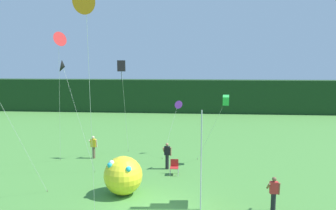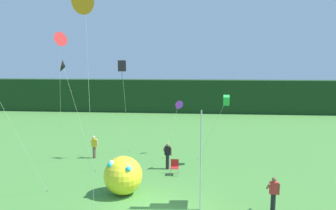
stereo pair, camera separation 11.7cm
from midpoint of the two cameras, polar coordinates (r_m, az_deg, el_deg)
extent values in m
cube|color=#193819|center=(43.62, 2.41, 1.59)|extent=(80.00, 2.40, 4.37)
cylinder|color=#B7B7BC|center=(14.81, 5.61, -9.72)|extent=(0.06, 0.06, 4.60)
cube|color=orange|center=(15.57, 5.54, -12.18)|extent=(0.02, 0.97, 1.23)
cube|color=white|center=(15.03, 5.61, -8.01)|extent=(0.02, 0.60, 1.23)
cube|color=green|center=(14.57, 5.68, -3.55)|extent=(0.02, 0.23, 1.23)
cylinder|color=black|center=(20.72, -0.32, -9.97)|extent=(0.22, 0.22, 0.91)
cube|color=black|center=(20.51, -0.32, -8.02)|extent=(0.36, 0.20, 0.55)
sphere|color=#A37556|center=(20.41, -0.32, -6.96)|extent=(0.20, 0.20, 0.20)
cylinder|color=#A37556|center=(20.58, -0.95, -7.84)|extent=(0.09, 0.48, 0.42)
cylinder|color=#A37556|center=(20.52, 0.33, -8.17)|extent=(0.09, 0.14, 0.56)
cylinder|color=brown|center=(23.56, -13.08, -8.13)|extent=(0.22, 0.22, 0.81)
cube|color=yellow|center=(23.38, -13.13, -6.52)|extent=(0.36, 0.20, 0.56)
sphere|color=beige|center=(23.29, -13.16, -5.56)|extent=(0.20, 0.20, 0.20)
cylinder|color=beige|center=(23.50, -13.62, -6.33)|extent=(0.09, 0.48, 0.42)
cylinder|color=beige|center=(23.33, -12.58, -6.64)|extent=(0.09, 0.14, 0.56)
cylinder|color=black|center=(15.94, 17.79, -15.97)|extent=(0.22, 0.22, 0.84)
cube|color=red|center=(15.68, 17.90, -13.64)|extent=(0.36, 0.20, 0.55)
sphere|color=brown|center=(15.54, 17.96, -12.28)|extent=(0.20, 0.20, 0.20)
cylinder|color=brown|center=(15.67, 17.01, -13.44)|extent=(0.09, 0.48, 0.42)
cylinder|color=brown|center=(15.76, 18.72, -13.76)|extent=(0.09, 0.14, 0.56)
sphere|color=yellow|center=(16.98, -8.08, -12.16)|extent=(1.97, 1.97, 1.97)
sphere|color=white|center=(16.49, -10.08, -9.99)|extent=(0.28, 0.28, 0.28)
sphere|color=#23B2C6|center=(16.09, -7.15, -11.09)|extent=(0.28, 0.28, 0.28)
sphere|color=#23B2C6|center=(16.46, -10.35, -10.35)|extent=(0.28, 0.28, 0.28)
cylinder|color=#BCBCC1|center=(19.57, 0.15, -11.79)|extent=(0.03, 0.03, 0.42)
cylinder|color=#BCBCC1|center=(19.54, 1.59, -11.82)|extent=(0.03, 0.03, 0.42)
cylinder|color=#BCBCC1|center=(20.03, 0.27, -11.33)|extent=(0.03, 0.03, 0.42)
cylinder|color=#BCBCC1|center=(20.00, 1.67, -11.36)|extent=(0.03, 0.03, 0.42)
cube|color=#B22323|center=(19.71, 0.92, -10.96)|extent=(0.48, 0.48, 0.03)
cube|color=#B22323|center=(19.87, 0.97, -10.09)|extent=(0.48, 0.03, 0.44)
cylinder|color=brown|center=(24.98, -7.10, -7.95)|extent=(0.03, 0.03, 0.08)
cylinder|color=silver|center=(23.44, -7.69, -1.04)|extent=(0.02, 1.87, 6.44)
cube|color=black|center=(22.28, -8.36, 6.82)|extent=(0.59, 0.35, 0.75)
cylinder|color=black|center=(22.30, -8.33, 4.93)|extent=(0.02, 0.02, 0.70)
cylinder|color=brown|center=(22.84, 5.05, -9.41)|extent=(0.03, 0.03, 0.08)
cylinder|color=silver|center=(21.89, 7.43, -4.54)|extent=(1.78, 0.96, 4.27)
cube|color=green|center=(21.15, 9.98, 0.83)|extent=(0.44, 0.60, 0.69)
cylinder|color=brown|center=(23.81, -18.52, -9.08)|extent=(0.03, 0.03, 0.08)
cylinder|color=silver|center=(22.06, -18.65, 0.19)|extent=(0.98, 1.70, 8.04)
cone|color=red|center=(20.98, -18.81, 10.82)|extent=(0.93, 1.02, 0.93)
cylinder|color=silver|center=(12.62, -13.61, -3.36)|extent=(0.58, 1.96, 8.69)
cone|color=orange|center=(11.57, -14.50, 17.29)|extent=(0.95, 0.65, 0.91)
cylinder|color=brown|center=(22.94, -1.13, -9.31)|extent=(0.03, 0.03, 0.08)
cylinder|color=silver|center=(23.16, 0.27, -4.57)|extent=(1.01, 1.49, 3.66)
cone|color=purple|center=(23.55, 1.62, 0.14)|extent=(0.69, 0.57, 0.64)
cylinder|color=brown|center=(20.77, -12.89, -11.32)|extent=(0.03, 0.03, 0.08)
cylinder|color=silver|center=(20.06, -15.47, -2.68)|extent=(1.59, 0.41, 6.45)
cone|color=black|center=(19.87, -18.14, 6.48)|extent=(0.60, 0.78, 0.73)
cylinder|color=brown|center=(18.57, -20.62, -13.94)|extent=(0.03, 0.03, 0.08)
cylinder|color=silver|center=(16.59, -26.91, -1.13)|extent=(2.08, 3.23, 8.85)
camera|label=1|loc=(0.06, -90.20, -0.03)|focal=34.70mm
camera|label=2|loc=(0.06, 89.80, 0.03)|focal=34.70mm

